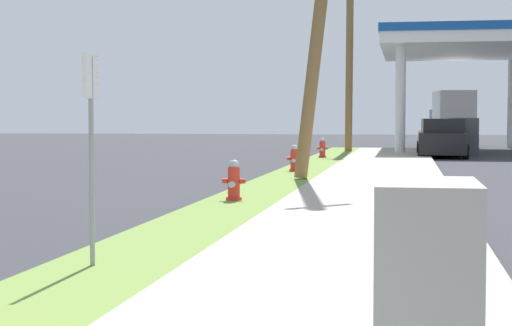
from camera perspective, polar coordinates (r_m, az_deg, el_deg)
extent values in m
cylinder|color=red|center=(15.38, -1.49, -2.39)|extent=(0.29, 0.29, 0.06)
cylinder|color=red|center=(15.36, -1.49, -1.39)|extent=(0.22, 0.22, 0.60)
sphere|color=#B2B2B7|center=(15.34, -1.50, -0.13)|extent=(0.19, 0.19, 0.19)
cylinder|color=#B2B2B7|center=(15.33, -1.50, 0.17)|extent=(0.06, 0.06, 0.05)
cylinder|color=red|center=(15.39, -2.08, -1.21)|extent=(0.10, 0.09, 0.09)
cylinder|color=red|center=(15.33, -0.91, -1.22)|extent=(0.10, 0.09, 0.09)
cylinder|color=#B2B2B7|center=(15.19, -1.62, -1.45)|extent=(0.11, 0.12, 0.11)
cylinder|color=red|center=(23.87, 2.59, -0.46)|extent=(0.29, 0.29, 0.06)
cylinder|color=red|center=(23.85, 2.59, 0.19)|extent=(0.22, 0.22, 0.60)
sphere|color=#B2B2B7|center=(23.84, 2.59, 1.00)|extent=(0.19, 0.19, 0.19)
cylinder|color=#B2B2B7|center=(23.84, 2.59, 1.19)|extent=(0.06, 0.06, 0.05)
cylinder|color=red|center=(23.87, 2.21, 0.30)|extent=(0.10, 0.09, 0.09)
cylinder|color=red|center=(23.83, 2.97, 0.30)|extent=(0.10, 0.09, 0.09)
cylinder|color=#B2B2B7|center=(23.68, 2.54, 0.16)|extent=(0.11, 0.12, 0.11)
cylinder|color=red|center=(32.17, 4.47, 0.44)|extent=(0.29, 0.29, 0.06)
cylinder|color=red|center=(32.16, 4.47, 0.92)|extent=(0.22, 0.22, 0.60)
sphere|color=#B2B2B7|center=(32.15, 4.47, 1.52)|extent=(0.19, 0.19, 0.19)
cylinder|color=#B2B2B7|center=(32.15, 4.47, 1.67)|extent=(0.06, 0.06, 0.05)
cylinder|color=red|center=(32.17, 4.19, 1.01)|extent=(0.10, 0.09, 0.09)
cylinder|color=red|center=(32.14, 4.75, 1.00)|extent=(0.10, 0.09, 0.09)
cylinder|color=#B2B2B7|center=(31.99, 4.44, 0.90)|extent=(0.11, 0.12, 0.11)
cylinder|color=olive|center=(38.35, 6.29, 8.58)|extent=(0.51, 0.49, 10.40)
cylinder|color=gray|center=(8.69, -10.96, 0.10)|extent=(0.05, 0.05, 2.10)
cube|color=white|center=(8.68, -11.01, 5.71)|extent=(0.04, 0.36, 0.44)
cylinder|color=silver|center=(37.46, 9.65, 4.20)|extent=(0.44, 0.44, 4.78)
cylinder|color=silver|center=(47.68, 9.72, 3.94)|extent=(0.44, 0.44, 4.78)
cylinder|color=silver|center=(48.01, 16.75, 3.85)|extent=(0.44, 0.44, 4.78)
cube|color=white|center=(42.78, 13.69, 7.54)|extent=(7.66, 12.02, 0.50)
cube|color=#144C9E|center=(42.82, 13.69, 8.12)|extent=(7.76, 12.12, 0.36)
cube|color=#47474C|center=(37.55, 14.11, 1.72)|extent=(0.70, 1.10, 1.60)
cube|color=#47474C|center=(47.75, 13.23, 1.99)|extent=(0.70, 1.10, 1.60)
cube|color=#BCBCC1|center=(39.10, 12.18, 1.48)|extent=(1.94, 4.55, 0.85)
cube|color=#BCBCC1|center=(38.86, 12.20, 2.51)|extent=(1.65, 2.07, 0.56)
cylinder|color=black|center=(40.81, 10.94, 1.15)|extent=(0.24, 0.61, 0.60)
cylinder|color=black|center=(40.83, 13.35, 1.13)|extent=(0.24, 0.61, 0.60)
cylinder|color=black|center=(37.41, 10.89, 0.99)|extent=(0.24, 0.61, 0.60)
cylinder|color=black|center=(37.43, 13.52, 0.96)|extent=(0.24, 0.61, 0.60)
cube|color=black|center=(35.61, 12.54, 1.33)|extent=(2.17, 4.63, 0.85)
cube|color=black|center=(35.37, 12.54, 2.46)|extent=(1.76, 2.15, 0.56)
cylinder|color=black|center=(37.35, 11.31, 0.98)|extent=(0.27, 0.62, 0.60)
cylinder|color=black|center=(37.30, 13.95, 0.94)|extent=(0.27, 0.62, 0.60)
cylinder|color=black|center=(33.96, 10.99, 0.78)|extent=(0.27, 0.62, 0.60)
cylinder|color=black|center=(33.90, 13.89, 0.74)|extent=(0.27, 0.62, 0.60)
cube|color=navy|center=(50.15, 12.96, 1.94)|extent=(2.52, 6.54, 1.00)
cube|color=white|center=(49.38, 13.10, 3.60)|extent=(2.28, 4.12, 1.90)
cube|color=navy|center=(52.17, 12.67, 3.03)|extent=(2.00, 2.19, 0.90)
cylinder|color=black|center=(52.67, 11.54, 1.65)|extent=(0.28, 0.78, 0.76)
cylinder|color=black|center=(52.91, 13.59, 1.63)|extent=(0.28, 0.78, 0.76)
cylinder|color=black|center=(47.40, 12.24, 1.49)|extent=(0.28, 0.78, 0.76)
cylinder|color=black|center=(47.67, 14.51, 1.47)|extent=(0.28, 0.78, 0.76)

